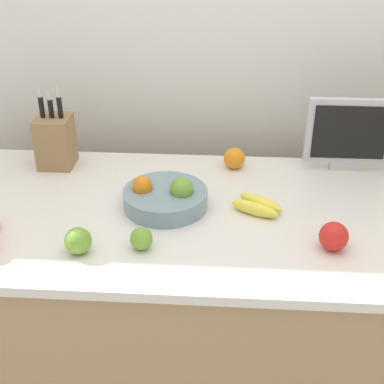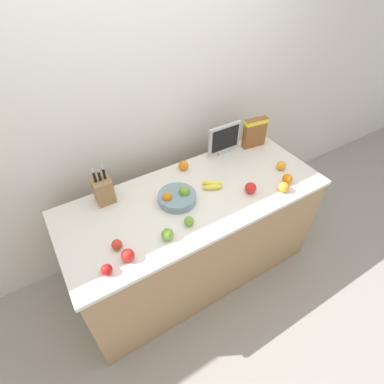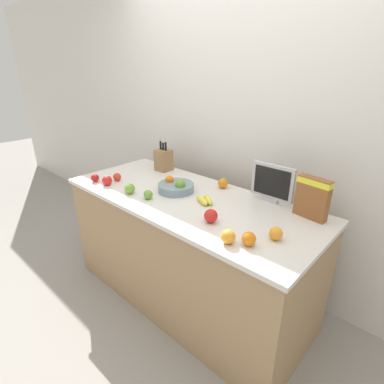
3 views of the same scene
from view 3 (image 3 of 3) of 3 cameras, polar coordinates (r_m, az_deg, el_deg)
ground_plane at (r=2.64m, az=-0.82°, el=-18.91°), size 14.00×14.00×0.00m
wall_back at (r=2.49m, az=9.07°, el=12.06°), size 9.00×0.06×2.60m
counter at (r=2.36m, az=-0.88°, el=-10.82°), size 1.95×0.81×0.89m
knife_block at (r=2.68m, az=-5.42°, el=6.13°), size 0.12×0.13×0.30m
small_monitor at (r=2.08m, az=15.06°, el=1.72°), size 0.30×0.03×0.27m
cereal_box at (r=1.94m, az=21.98°, el=-0.75°), size 0.21×0.09×0.26m
fruit_bowl at (r=2.23m, az=-3.07°, el=1.01°), size 0.27×0.27×0.11m
banana_bunch at (r=2.05m, az=2.50°, el=-1.50°), size 0.18×0.15×0.04m
apple_leftmost at (r=2.12m, az=-8.35°, el=-0.50°), size 0.07×0.07×0.07m
apple_middle at (r=2.51m, az=-14.07°, el=2.81°), size 0.06×0.06×0.06m
apple_rightmost at (r=2.23m, az=-11.77°, el=0.61°), size 0.08×0.08×0.08m
apple_rear at (r=1.79m, az=3.60°, el=-4.56°), size 0.08×0.08×0.08m
apple_front at (r=2.43m, az=-15.88°, el=2.12°), size 0.08×0.08×0.08m
apple_by_knife_block at (r=2.54m, az=-18.01°, el=2.56°), size 0.06×0.06×0.06m
orange_front_left at (r=1.60m, az=10.78°, el=-8.76°), size 0.08×0.08×0.08m
orange_by_cereal at (r=1.68m, az=15.68°, el=-7.60°), size 0.07×0.07×0.07m
orange_front_center at (r=2.30m, az=5.91°, el=1.69°), size 0.08×0.08×0.08m
orange_mid_right at (r=1.60m, az=6.89°, el=-8.43°), size 0.08×0.08×0.08m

